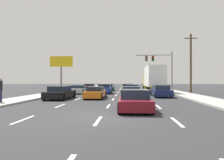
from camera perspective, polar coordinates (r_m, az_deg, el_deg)
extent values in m
plane|color=#2B2B2D|center=(34.80, 2.10, -3.09)|extent=(140.00, 140.00, 0.00)
cube|color=#9E9E99|center=(30.62, 17.59, -3.35)|extent=(2.79, 80.00, 0.14)
cube|color=#9E9E99|center=(31.29, -13.73, -3.29)|extent=(2.79, 80.00, 0.14)
cube|color=silver|center=(9.99, -24.07, -10.35)|extent=(0.14, 2.00, 0.01)
cube|color=silver|center=(14.54, -14.63, -7.15)|extent=(0.14, 2.00, 0.01)
cube|color=silver|center=(19.31, -9.83, -5.42)|extent=(0.14, 2.00, 0.01)
cube|color=silver|center=(24.18, -6.96, -4.37)|extent=(0.14, 2.00, 0.01)
cube|color=silver|center=(29.09, -5.06, -3.66)|extent=(0.14, 2.00, 0.01)
cube|color=silver|center=(34.03, -3.71, -3.15)|extent=(0.14, 2.00, 0.01)
cube|color=silver|center=(38.98, -2.70, -2.78)|extent=(0.14, 2.00, 0.01)
cube|color=silver|center=(43.94, -1.92, -2.48)|extent=(0.14, 2.00, 0.01)
cube|color=silver|center=(48.92, -1.30, -2.25)|extent=(0.14, 2.00, 0.01)
cube|color=silver|center=(53.89, -0.80, -2.06)|extent=(0.14, 2.00, 0.01)
cube|color=silver|center=(58.87, -0.38, -1.90)|extent=(0.14, 2.00, 0.01)
cube|color=silver|center=(8.93, -4.04, -11.59)|extent=(0.14, 2.00, 0.01)
cube|color=silver|center=(13.83, -1.06, -7.52)|extent=(0.14, 2.00, 0.01)
cube|color=silver|center=(18.79, 0.33, -5.57)|extent=(0.14, 2.00, 0.01)
cube|color=silver|center=(23.76, 1.14, -4.44)|extent=(0.14, 2.00, 0.01)
cube|color=silver|center=(28.74, 1.66, -3.70)|extent=(0.14, 2.00, 0.01)
cube|color=silver|center=(33.73, 2.03, -3.18)|extent=(0.14, 2.00, 0.01)
cube|color=silver|center=(38.72, 2.31, -2.79)|extent=(0.14, 2.00, 0.01)
cube|color=silver|center=(43.72, 2.52, -2.49)|extent=(0.14, 2.00, 0.01)
cube|color=silver|center=(48.71, 2.69, -2.26)|extent=(0.14, 2.00, 0.01)
cube|color=silver|center=(53.71, 2.82, -2.06)|extent=(0.14, 2.00, 0.01)
cube|color=silver|center=(58.70, 2.94, -1.90)|extent=(0.14, 2.00, 0.01)
cube|color=silver|center=(9.10, 18.13, -11.36)|extent=(0.14, 2.00, 0.01)
cube|color=silver|center=(13.94, 13.12, -7.45)|extent=(0.14, 2.00, 0.01)
cube|color=silver|center=(18.87, 10.74, -5.55)|extent=(0.14, 2.00, 0.01)
cube|color=silver|center=(23.83, 9.36, -4.43)|extent=(0.14, 2.00, 0.01)
cube|color=silver|center=(28.80, 8.45, -3.69)|extent=(0.14, 2.00, 0.01)
cube|color=silver|center=(33.78, 7.81, -3.17)|extent=(0.14, 2.00, 0.01)
cube|color=silver|center=(38.76, 7.34, -2.79)|extent=(0.14, 2.00, 0.01)
cube|color=silver|center=(43.75, 6.98, -2.49)|extent=(0.14, 2.00, 0.01)
cube|color=silver|center=(48.74, 6.69, -2.25)|extent=(0.14, 2.00, 0.01)
cube|color=silver|center=(53.73, 6.45, -2.06)|extent=(0.14, 2.00, 0.01)
cube|color=silver|center=(58.73, 6.26, -1.90)|extent=(0.14, 2.00, 0.01)
cube|color=red|center=(35.76, -6.39, -2.27)|extent=(1.90, 4.11, 0.65)
cube|color=#192333|center=(35.52, -6.45, -1.41)|extent=(1.64, 1.94, 0.43)
cylinder|color=black|center=(37.38, -7.30, -2.40)|extent=(0.23, 0.64, 0.64)
cylinder|color=black|center=(37.11, -4.72, -2.42)|extent=(0.23, 0.64, 0.64)
cylinder|color=black|center=(34.45, -8.19, -2.59)|extent=(0.23, 0.64, 0.64)
cylinder|color=black|center=(34.16, -5.39, -2.61)|extent=(0.23, 0.64, 0.64)
cube|color=#B7BABF|center=(27.69, -9.47, -2.94)|extent=(1.89, 4.61, 0.59)
cube|color=#192333|center=(27.76, -9.43, -1.89)|extent=(1.62, 2.17, 0.42)
cylinder|color=black|center=(29.57, -10.33, -2.99)|extent=(0.23, 0.64, 0.64)
cylinder|color=black|center=(29.24, -7.15, -3.02)|extent=(0.23, 0.64, 0.64)
cylinder|color=black|center=(26.21, -12.05, -3.35)|extent=(0.23, 0.64, 0.64)
cylinder|color=black|center=(25.83, -8.49, -3.39)|extent=(0.23, 0.64, 0.64)
cube|color=black|center=(19.93, -14.62, -3.97)|extent=(1.94, 4.44, 0.62)
cube|color=#192333|center=(19.77, -14.75, -2.39)|extent=(1.69, 2.20, 0.49)
cylinder|color=black|center=(21.80, -15.38, -3.99)|extent=(0.23, 0.64, 0.64)
cylinder|color=black|center=(21.26, -10.86, -4.09)|extent=(0.23, 0.64, 0.64)
cylinder|color=black|center=(18.73, -18.89, -4.61)|extent=(0.23, 0.64, 0.64)
cylinder|color=black|center=(18.09, -13.70, -4.77)|extent=(0.23, 0.64, 0.64)
cube|color=#196B38|center=(35.24, -0.96, -2.37)|extent=(1.73, 4.53, 0.56)
cube|color=#192333|center=(34.97, -1.00, -1.51)|extent=(1.52, 2.05, 0.51)
cylinder|color=black|center=(37.03, -1.95, -2.42)|extent=(0.22, 0.64, 0.64)
cylinder|color=black|center=(36.89, 0.52, -2.43)|extent=(0.22, 0.64, 0.64)
cylinder|color=black|center=(33.62, -2.59, -2.65)|extent=(0.22, 0.64, 0.64)
cylinder|color=black|center=(33.47, 0.14, -2.66)|extent=(0.22, 0.64, 0.64)
cube|color=#1E389E|center=(27.48, -2.14, -2.86)|extent=(1.81, 4.24, 0.69)
cube|color=#192333|center=(27.27, -2.18, -1.66)|extent=(1.58, 2.12, 0.48)
cylinder|color=black|center=(29.13, -3.45, -3.03)|extent=(0.23, 0.64, 0.64)
cylinder|color=black|center=(28.97, -0.19, -3.05)|extent=(0.23, 0.64, 0.64)
cylinder|color=black|center=(26.04, -4.30, -3.37)|extent=(0.23, 0.64, 0.64)
cylinder|color=black|center=(25.86, -0.66, -3.39)|extent=(0.23, 0.64, 0.64)
cube|color=orange|center=(20.17, -4.72, -3.95)|extent=(1.73, 4.47, 0.61)
cube|color=#192333|center=(19.86, -4.85, -2.52)|extent=(1.51, 1.93, 0.43)
cylinder|color=black|center=(21.97, -6.06, -3.96)|extent=(0.22, 0.64, 0.64)
cylinder|color=black|center=(21.74, -1.94, -4.00)|extent=(0.22, 0.64, 0.64)
cylinder|color=black|center=(18.68, -7.95, -4.63)|extent=(0.22, 0.64, 0.64)
cylinder|color=black|center=(18.41, -3.11, -4.70)|extent=(0.22, 0.64, 0.64)
cube|color=tan|center=(34.82, 4.51, -2.33)|extent=(1.87, 4.31, 0.65)
cube|color=#192333|center=(34.66, 4.51, -1.44)|extent=(1.65, 2.12, 0.43)
cylinder|color=black|center=(36.43, 3.11, -2.46)|extent=(0.22, 0.64, 0.64)
cylinder|color=black|center=(36.44, 5.86, -2.46)|extent=(0.22, 0.64, 0.64)
cylinder|color=black|center=(33.23, 3.02, -2.68)|extent=(0.22, 0.64, 0.64)
cylinder|color=black|center=(33.24, 6.03, -2.68)|extent=(0.22, 0.64, 0.64)
cube|color=white|center=(26.58, 5.63, -3.09)|extent=(1.90, 4.07, 0.56)
cube|color=#192333|center=(26.51, 5.63, -1.92)|extent=(1.65, 1.75, 0.53)
cylinder|color=black|center=(28.06, 3.81, -3.14)|extent=(0.23, 0.64, 0.64)
cylinder|color=black|center=(28.09, 7.36, -3.14)|extent=(0.23, 0.64, 0.64)
cylinder|color=black|center=(25.12, 3.70, -3.49)|extent=(0.23, 0.64, 0.64)
cylinder|color=black|center=(25.15, 7.66, -3.48)|extent=(0.23, 0.64, 0.64)
cube|color=slate|center=(20.24, 5.51, -3.99)|extent=(1.89, 4.15, 0.57)
cube|color=#192333|center=(20.12, 5.52, -2.55)|extent=(1.65, 2.04, 0.45)
cylinder|color=black|center=(21.77, 3.16, -4.00)|extent=(0.23, 0.64, 0.64)
cylinder|color=black|center=(21.79, 7.74, -3.99)|extent=(0.23, 0.64, 0.64)
cylinder|color=black|center=(18.74, 2.92, -4.62)|extent=(0.23, 0.64, 0.64)
cylinder|color=black|center=(18.77, 8.25, -4.61)|extent=(0.23, 0.64, 0.64)
cube|color=maroon|center=(12.06, 6.46, -6.57)|extent=(1.88, 4.07, 0.58)
cube|color=#192333|center=(11.87, 6.49, -4.00)|extent=(1.63, 1.74, 0.53)
cylinder|color=black|center=(13.52, 2.48, -6.34)|extent=(0.23, 0.64, 0.64)
cylinder|color=black|center=(13.60, 9.78, -6.30)|extent=(0.23, 0.64, 0.64)
cylinder|color=black|center=(10.59, 2.19, -8.05)|extent=(0.23, 0.64, 0.64)
cylinder|color=black|center=(10.69, 11.51, -7.97)|extent=(0.23, 0.64, 0.64)
cube|color=white|center=(29.24, 12.10, 1.04)|extent=(2.37, 6.37, 2.88)
cube|color=red|center=(26.12, 13.09, 1.51)|extent=(2.10, 0.05, 0.36)
cube|color=yellow|center=(33.40, 11.07, -0.82)|extent=(2.25, 2.06, 2.19)
cylinder|color=black|center=(33.30, 9.16, -2.40)|extent=(0.30, 0.96, 0.96)
cylinder|color=black|center=(33.58, 12.96, -2.38)|extent=(0.30, 0.96, 0.96)
cylinder|color=black|center=(27.86, 10.20, -2.83)|extent=(0.30, 0.96, 0.96)
cylinder|color=black|center=(28.19, 14.73, -2.80)|extent=(0.30, 0.96, 0.96)
cube|color=#141E4C|center=(22.66, 13.86, -3.44)|extent=(1.79, 4.58, 0.67)
cube|color=#192333|center=(22.54, 13.90, -2.02)|extent=(1.56, 2.36, 0.46)
cylinder|color=black|center=(24.28, 11.28, -3.60)|extent=(0.22, 0.64, 0.64)
cylinder|color=black|center=(24.52, 15.09, -3.56)|extent=(0.22, 0.64, 0.64)
cylinder|color=black|center=(20.84, 12.41, -4.17)|extent=(0.22, 0.64, 0.64)
cylinder|color=black|center=(21.12, 16.82, -4.11)|extent=(0.22, 0.64, 0.64)
cylinder|color=#595B56|center=(40.06, 16.85, 2.57)|extent=(0.20, 0.20, 7.38)
cylinder|color=#595B56|center=(39.71, 11.99, 7.01)|extent=(6.84, 0.14, 0.14)
cube|color=black|center=(39.60, 11.66, 6.08)|extent=(0.40, 0.56, 0.95)
sphere|color=red|center=(39.33, 11.72, 6.57)|extent=(0.20, 0.20, 0.20)
sphere|color=orange|center=(39.30, 11.72, 6.13)|extent=(0.20, 0.20, 0.20)
sphere|color=green|center=(39.27, 11.72, 5.70)|extent=(0.20, 0.20, 0.20)
cube|color=black|center=(39.46, 9.85, 6.10)|extent=(0.40, 0.56, 0.95)
sphere|color=red|center=(39.19, 9.89, 6.59)|extent=(0.20, 0.20, 0.20)
sphere|color=orange|center=(39.15, 9.89, 6.15)|extent=(0.20, 0.20, 0.20)
sphere|color=green|center=(39.12, 9.89, 5.72)|extent=(0.20, 0.20, 0.20)
cylinder|color=brown|center=(30.90, 21.69, 4.44)|extent=(0.28, 0.28, 8.50)
cube|color=brown|center=(31.41, 21.68, 11.09)|extent=(1.80, 0.12, 0.12)
cylinder|color=slate|center=(43.97, -14.36, 0.65)|extent=(0.36, 0.36, 4.80)
cube|color=yellow|center=(44.16, -14.35, 5.20)|extent=(4.94, 0.20, 2.22)
cylinder|color=#1E233F|center=(17.45, -29.52, -4.08)|extent=(0.32, 0.32, 0.87)
cylinder|color=black|center=(17.42, -29.52, -1.41)|extent=(0.38, 0.38, 0.76)
sphere|color=tan|center=(17.41, -29.52, 0.23)|extent=(0.24, 0.24, 0.24)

